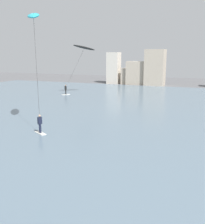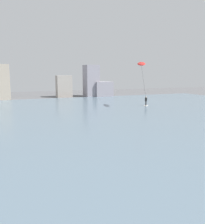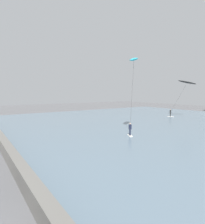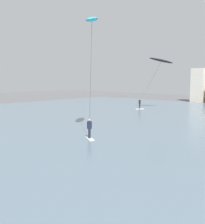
% 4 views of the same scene
% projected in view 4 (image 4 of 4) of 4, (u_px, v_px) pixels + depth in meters
% --- Properties ---
extents(kitesurfer_cyan, '(3.39, 3.85, 10.44)m').
position_uv_depth(kitesurfer_cyan, '(92.00, 30.00, 22.79)').
color(kitesurfer_cyan, silver).
rests_on(kitesurfer_cyan, water_bay).
extents(kitesurfer_black, '(4.95, 4.40, 8.21)m').
position_uv_depth(kitesurfer_black, '(160.00, 63.00, 41.96)').
color(kitesurfer_black, silver).
rests_on(kitesurfer_black, water_bay).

